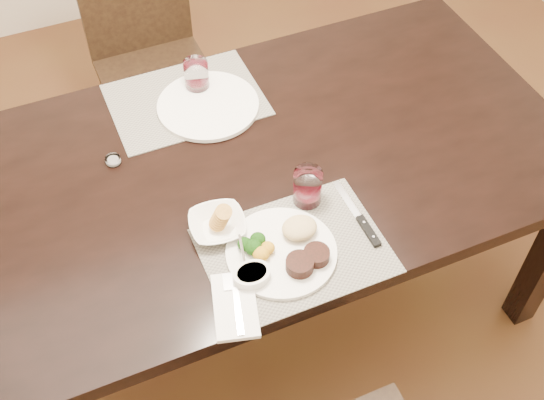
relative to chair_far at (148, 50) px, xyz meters
name	(u,v)px	position (x,y,z in m)	size (l,w,h in m)	color
ground_plane	(240,307)	(0.00, -0.93, -0.50)	(4.50, 4.50, 0.00)	#4B2718
dining_table	(232,187)	(0.00, -0.93, 0.16)	(2.00, 1.00, 0.75)	black
chair_far	(148,50)	(0.00, 0.00, 0.00)	(0.42, 0.42, 0.90)	black
placemat_near	(294,250)	(0.05, -1.27, 0.25)	(0.46, 0.34, 0.00)	slate
placemat_far	(186,100)	(-0.02, -0.61, 0.25)	(0.46, 0.34, 0.00)	slate
dinner_plate	(287,249)	(0.03, -1.27, 0.27)	(0.28, 0.28, 0.05)	white
napkin_fork	(235,305)	(-0.15, -1.36, 0.26)	(0.15, 0.20, 0.02)	white
steak_knife	(363,223)	(0.25, -1.26, 0.26)	(0.02, 0.24, 0.01)	white
cracker_bowl	(217,225)	(-0.11, -1.13, 0.27)	(0.16, 0.16, 0.06)	white
sauce_ramekin	(252,276)	(-0.09, -1.31, 0.27)	(0.09, 0.14, 0.07)	white
wine_glass_near	(307,188)	(0.15, -1.13, 0.30)	(0.08, 0.08, 0.11)	white
far_plate	(208,105)	(0.03, -0.67, 0.26)	(0.31, 0.31, 0.01)	white
wine_glass_far	(197,77)	(0.03, -0.58, 0.30)	(0.08, 0.08, 0.10)	white
salt_cellar	(113,160)	(-0.30, -0.78, 0.26)	(0.04, 0.04, 0.02)	white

